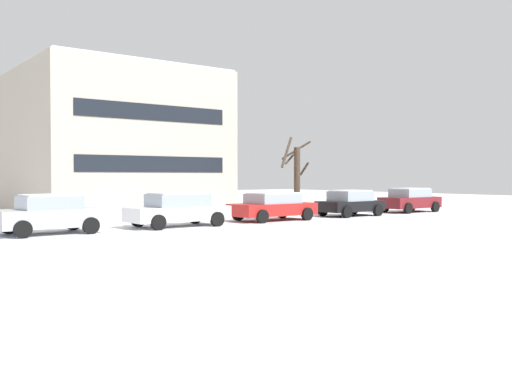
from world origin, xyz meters
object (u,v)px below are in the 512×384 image
(parked_car_silver, at_px, (50,214))
(parked_car_black, at_px, (350,203))
(parked_car_white, at_px, (178,209))
(parked_car_maroon, at_px, (410,200))
(parked_car_red, at_px, (273,206))

(parked_car_silver, bearing_deg, parked_car_black, -0.35)
(parked_car_white, height_order, parked_car_black, parked_car_white)
(parked_car_silver, distance_m, parked_car_maroon, 21.70)
(parked_car_silver, xyz_separation_m, parked_car_white, (5.43, -0.20, -0.01))
(parked_car_silver, bearing_deg, parked_car_maroon, 0.22)
(parked_car_silver, height_order, parked_car_white, parked_car_silver)
(parked_car_black, bearing_deg, parked_car_silver, 179.65)
(parked_car_white, relative_size, parked_car_black, 1.16)
(parked_car_red, bearing_deg, parked_car_black, -0.79)
(parked_car_white, relative_size, parked_car_red, 1.01)
(parked_car_white, xyz_separation_m, parked_car_black, (10.85, 0.09, -0.03))
(parked_car_red, distance_m, parked_car_maroon, 10.85)
(parked_car_silver, relative_size, parked_car_red, 0.88)
(parked_car_white, distance_m, parked_car_maroon, 16.28)
(parked_car_white, distance_m, parked_car_red, 5.43)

